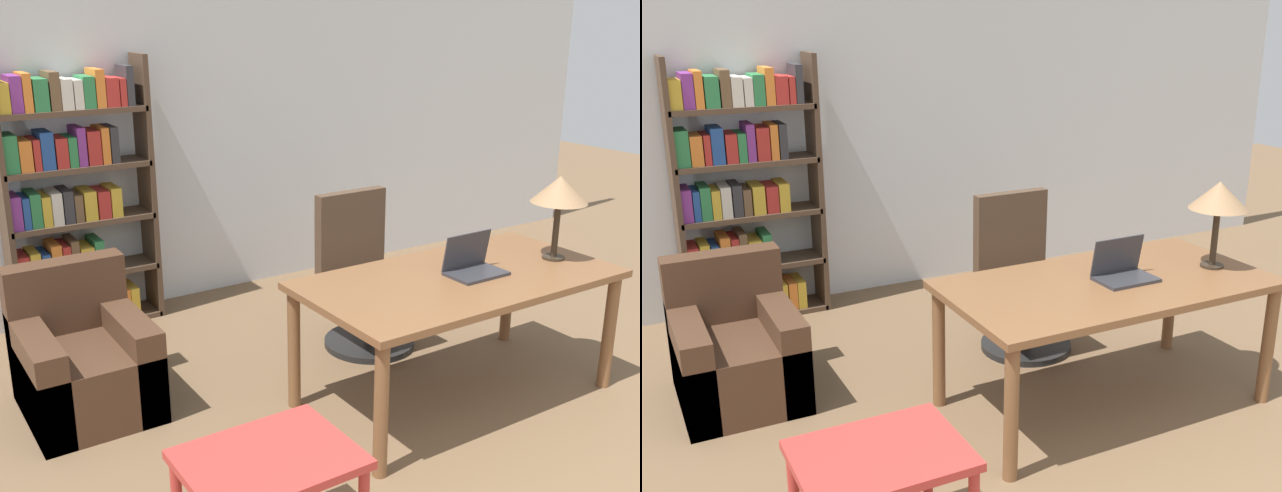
% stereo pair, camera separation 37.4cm
% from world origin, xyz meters
% --- Properties ---
extents(wall_back, '(8.00, 0.06, 2.70)m').
position_xyz_m(wall_back, '(0.00, 4.53, 1.35)').
color(wall_back, silver).
rests_on(wall_back, ground_plane).
extents(desk, '(1.76, 0.90, 0.72)m').
position_xyz_m(desk, '(0.48, 2.20, 0.64)').
color(desk, brown).
rests_on(desk, ground_plane).
extents(laptop, '(0.32, 0.21, 0.22)m').
position_xyz_m(laptop, '(0.57, 2.19, 0.77)').
color(laptop, '#2D2D33').
rests_on(laptop, desk).
extents(table_lamp, '(0.32, 0.32, 0.49)m').
position_xyz_m(table_lamp, '(1.14, 2.13, 1.13)').
color(table_lamp, '#2D2319').
rests_on(table_lamp, desk).
extents(office_chair, '(0.59, 0.59, 0.99)m').
position_xyz_m(office_chair, '(0.48, 3.08, 0.43)').
color(office_chair, black).
rests_on(office_chair, ground_plane).
extents(side_table_blue, '(0.65, 0.50, 0.50)m').
position_xyz_m(side_table_blue, '(-1.07, 1.56, 0.43)').
color(side_table_blue, '#B2332D').
rests_on(side_table_blue, ground_plane).
extents(armchair, '(0.65, 0.74, 0.79)m').
position_xyz_m(armchair, '(-1.31, 3.19, 0.26)').
color(armchair, '#472D1E').
rests_on(armchair, ground_plane).
extents(bookshelf, '(0.98, 0.28, 1.83)m').
position_xyz_m(bookshelf, '(-1.01, 4.34, 0.89)').
color(bookshelf, '#4C3828').
rests_on(bookshelf, ground_plane).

